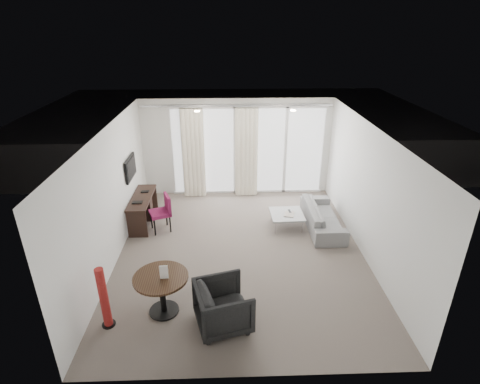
{
  "coord_description": "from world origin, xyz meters",
  "views": [
    {
      "loc": [
        -0.25,
        -6.54,
        4.4
      ],
      "look_at": [
        0.0,
        0.6,
        1.1
      ],
      "focal_mm": 28.0,
      "sensor_mm": 36.0,
      "label": 1
    }
  ],
  "objects_px": {
    "desk_chair": "(160,214)",
    "sofa": "(323,217)",
    "desk": "(143,210)",
    "rattan_chair_b": "(285,154)",
    "red_lamp": "(104,298)",
    "tub_armchair": "(223,306)",
    "rattan_chair_a": "(263,166)",
    "round_table": "(162,294)",
    "coffee_table": "(286,220)"
  },
  "relations": [
    {
      "from": "desk",
      "to": "desk_chair",
      "type": "xyz_separation_m",
      "value": [
        0.46,
        -0.37,
        0.09
      ]
    },
    {
      "from": "desk",
      "to": "desk_chair",
      "type": "height_order",
      "value": "desk_chair"
    },
    {
      "from": "desk",
      "to": "rattan_chair_b",
      "type": "height_order",
      "value": "rattan_chair_b"
    },
    {
      "from": "round_table",
      "to": "red_lamp",
      "type": "height_order",
      "value": "red_lamp"
    },
    {
      "from": "coffee_table",
      "to": "tub_armchair",
      "type": "bearing_deg",
      "value": -115.33
    },
    {
      "from": "desk",
      "to": "sofa",
      "type": "height_order",
      "value": "desk"
    },
    {
      "from": "tub_armchair",
      "to": "rattan_chair_a",
      "type": "distance_m",
      "value": 6.12
    },
    {
      "from": "rattan_chair_a",
      "to": "sofa",
      "type": "bearing_deg",
      "value": -58.1
    },
    {
      "from": "tub_armchair",
      "to": "rattan_chair_b",
      "type": "height_order",
      "value": "rattan_chair_b"
    },
    {
      "from": "rattan_chair_a",
      "to": "rattan_chair_b",
      "type": "height_order",
      "value": "rattan_chair_a"
    },
    {
      "from": "round_table",
      "to": "rattan_chair_a",
      "type": "bearing_deg",
      "value": 69.22
    },
    {
      "from": "desk",
      "to": "desk_chair",
      "type": "relative_size",
      "value": 1.68
    },
    {
      "from": "tub_armchair",
      "to": "coffee_table",
      "type": "relative_size",
      "value": 1.1
    },
    {
      "from": "tub_armchair",
      "to": "rattan_chair_a",
      "type": "height_order",
      "value": "rattan_chair_a"
    },
    {
      "from": "coffee_table",
      "to": "red_lamp",
      "type": "bearing_deg",
      "value": -137.46
    },
    {
      "from": "round_table",
      "to": "rattan_chair_a",
      "type": "xyz_separation_m",
      "value": [
        2.15,
        5.67,
        0.03
      ]
    },
    {
      "from": "sofa",
      "to": "rattan_chair_b",
      "type": "relative_size",
      "value": 2.45
    },
    {
      "from": "sofa",
      "to": "rattan_chair_b",
      "type": "xyz_separation_m",
      "value": [
        -0.27,
        4.18,
        0.11
      ]
    },
    {
      "from": "desk",
      "to": "red_lamp",
      "type": "height_order",
      "value": "red_lamp"
    },
    {
      "from": "coffee_table",
      "to": "rattan_chair_a",
      "type": "relative_size",
      "value": 0.97
    },
    {
      "from": "desk_chair",
      "to": "rattan_chair_b",
      "type": "distance_m",
      "value": 5.44
    },
    {
      "from": "rattan_chair_b",
      "to": "sofa",
      "type": "bearing_deg",
      "value": -68.45
    },
    {
      "from": "rattan_chair_a",
      "to": "desk",
      "type": "bearing_deg",
      "value": -127.7
    },
    {
      "from": "desk",
      "to": "sofa",
      "type": "distance_m",
      "value": 4.19
    },
    {
      "from": "desk",
      "to": "desk_chair",
      "type": "bearing_deg",
      "value": -38.95
    },
    {
      "from": "coffee_table",
      "to": "sofa",
      "type": "relative_size",
      "value": 0.41
    },
    {
      "from": "round_table",
      "to": "red_lamp",
      "type": "distance_m",
      "value": 0.9
    },
    {
      "from": "desk_chair",
      "to": "tub_armchair",
      "type": "distance_m",
      "value": 3.32
    },
    {
      "from": "sofa",
      "to": "rattan_chair_a",
      "type": "relative_size",
      "value": 2.38
    },
    {
      "from": "sofa",
      "to": "coffee_table",
      "type": "bearing_deg",
      "value": 86.64
    },
    {
      "from": "desk",
      "to": "tub_armchair",
      "type": "height_order",
      "value": "tub_armchair"
    },
    {
      "from": "sofa",
      "to": "rattan_chair_b",
      "type": "bearing_deg",
      "value": 3.65
    },
    {
      "from": "desk",
      "to": "rattan_chair_b",
      "type": "bearing_deg",
      "value": 44.35
    },
    {
      "from": "round_table",
      "to": "tub_armchair",
      "type": "relative_size",
      "value": 1.07
    },
    {
      "from": "desk",
      "to": "tub_armchair",
      "type": "relative_size",
      "value": 1.74
    },
    {
      "from": "red_lamp",
      "to": "sofa",
      "type": "xyz_separation_m",
      "value": [
        4.1,
        2.95,
        -0.27
      ]
    },
    {
      "from": "red_lamp",
      "to": "tub_armchair",
      "type": "distance_m",
      "value": 1.83
    },
    {
      "from": "round_table",
      "to": "rattan_chair_a",
      "type": "height_order",
      "value": "rattan_chair_a"
    },
    {
      "from": "round_table",
      "to": "coffee_table",
      "type": "xyz_separation_m",
      "value": [
        2.44,
        2.73,
        -0.18
      ]
    },
    {
      "from": "tub_armchair",
      "to": "sofa",
      "type": "bearing_deg",
      "value": -52.51
    },
    {
      "from": "desk_chair",
      "to": "red_lamp",
      "type": "relative_size",
      "value": 0.8
    },
    {
      "from": "red_lamp",
      "to": "coffee_table",
      "type": "xyz_separation_m",
      "value": [
        3.27,
        3.0,
        -0.37
      ]
    },
    {
      "from": "desk_chair",
      "to": "rattan_chair_b",
      "type": "xyz_separation_m",
      "value": [
        3.45,
        4.2,
        -0.05
      ]
    },
    {
      "from": "desk_chair",
      "to": "sofa",
      "type": "bearing_deg",
      "value": -21.29
    },
    {
      "from": "coffee_table",
      "to": "desk_chair",
      "type": "bearing_deg",
      "value": -178.6
    },
    {
      "from": "tub_armchair",
      "to": "sofa",
      "type": "relative_size",
      "value": 0.45
    },
    {
      "from": "desk_chair",
      "to": "sofa",
      "type": "height_order",
      "value": "desk_chair"
    },
    {
      "from": "rattan_chair_b",
      "to": "round_table",
      "type": "bearing_deg",
      "value": -95.71
    },
    {
      "from": "desk_chair",
      "to": "tub_armchair",
      "type": "xyz_separation_m",
      "value": [
        1.44,
        -2.99,
        -0.05
      ]
    },
    {
      "from": "rattan_chair_a",
      "to": "desk_chair",
      "type": "bearing_deg",
      "value": -119.28
    }
  ]
}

